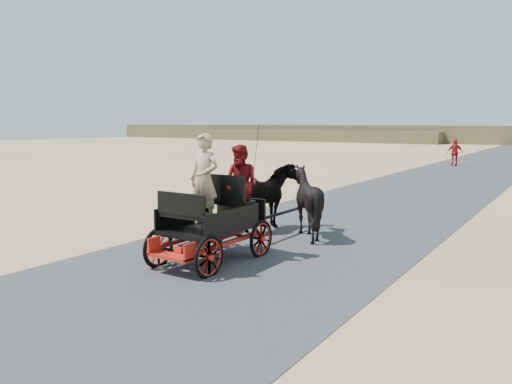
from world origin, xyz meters
The scene contains 9 objects.
ground centered at (0.00, 0.00, 0.00)m, with size 140.00×140.00×0.00m, color tan.
road centered at (0.00, 0.00, 0.01)m, with size 6.00×140.00×0.01m, color #38383A.
ridge_near centered at (-30.00, 58.00, 0.80)m, with size 40.00×4.00×1.60m, color brown.
carriage centered at (-0.47, -1.85, 0.36)m, with size 1.30×2.40×0.72m, color black, non-canonical shape.
horse_left centered at (-1.02, 1.15, 0.85)m, with size 0.91×2.01×1.70m, color black.
horse_right centered at (0.08, 1.15, 0.85)m, with size 1.37×1.54×1.70m, color black.
driver_man centered at (-0.67, -1.80, 1.62)m, with size 0.66×0.43×1.80m, color tan.
passenger_woman centered at (-0.17, -1.25, 1.51)m, with size 0.77×0.60×1.58m, color #660C0F.
pedestrian centered at (-1.29, 23.97, 0.86)m, with size 1.01×0.42×1.73m, color red.
Camera 1 is at (5.57, -9.42, 2.72)m, focal length 35.00 mm.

